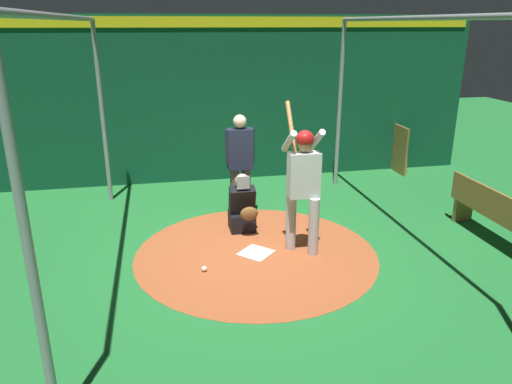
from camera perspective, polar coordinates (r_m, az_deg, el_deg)
ground_plane at (r=7.09m, az=0.00°, el=-7.27°), size 26.87×26.87×0.00m
dirt_circle at (r=7.09m, az=0.00°, el=-7.24°), size 3.51×3.51×0.01m
home_plate at (r=7.09m, az=0.00°, el=-7.18°), size 0.59×0.59×0.01m
batter at (r=6.79m, az=5.59°, el=1.48°), size 0.68×0.49×2.14m
catcher at (r=7.70m, az=-1.60°, el=-1.98°), size 0.58×0.40×0.96m
umpire at (r=8.11m, az=-1.88°, el=3.74°), size 0.22×0.49×1.77m
back_wall at (r=10.15m, az=-4.28°, el=10.81°), size 0.23×10.87×3.34m
cage_frame at (r=6.41m, az=0.00°, el=11.14°), size 5.67×4.58×3.27m
bat_rack at (r=11.34m, az=16.31°, el=4.86°), size 0.94×0.18×1.05m
bench at (r=8.11m, az=26.47°, el=-2.40°), size 1.98×0.36×0.85m
baseball_0 at (r=6.63m, az=-6.12°, el=-8.99°), size 0.07×0.07×0.07m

